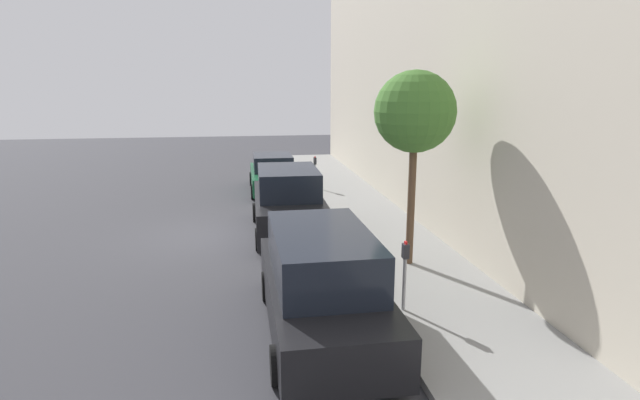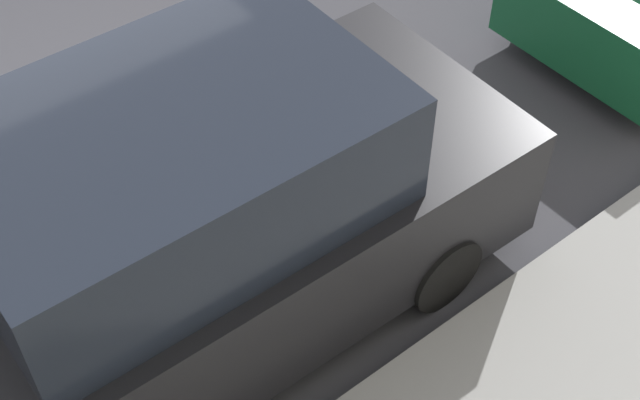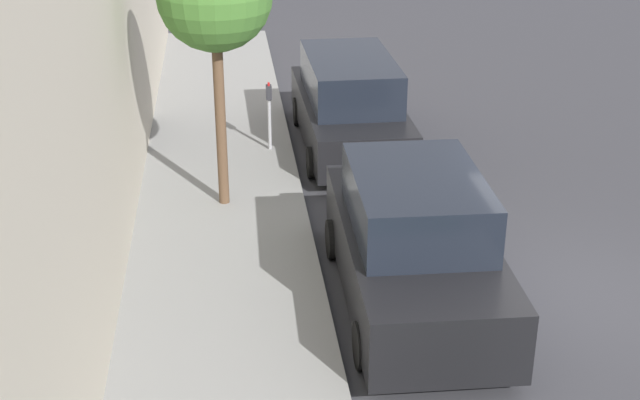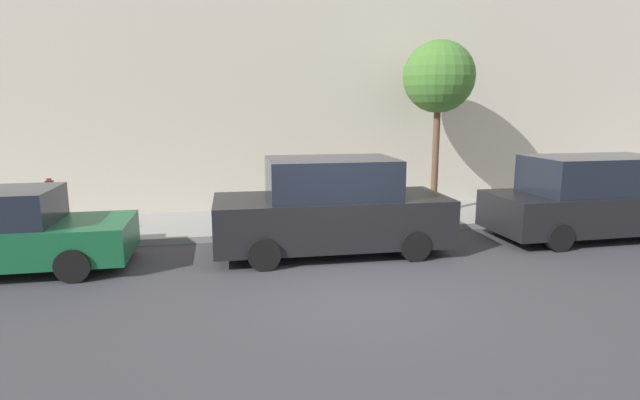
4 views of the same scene
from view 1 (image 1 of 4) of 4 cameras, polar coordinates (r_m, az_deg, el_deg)
The scene contains 8 objects.
ground_plane at distance 15.24m, azimuth -12.24°, elevation -4.00°, with size 60.00×60.00×0.00m, color #38383D.
sidewalk at distance 15.69m, azimuth 6.12°, elevation -2.99°, with size 2.90×32.00×0.15m.
parked_minivan_nearest at distance 9.01m, azimuth 0.17°, elevation -9.52°, with size 2.02×4.92×1.90m.
parked_suv_second at distance 14.94m, azimuth -3.64°, elevation -0.35°, with size 2.08×4.83×1.98m.
parked_sedan_third at distance 21.06m, azimuth -5.40°, elevation 2.95°, with size 1.92×4.50×1.54m.
parking_meter_near at distance 9.65m, azimuth 9.67°, elevation -7.69°, with size 0.11×0.15×1.38m.
parking_meter_far at distance 20.84m, azimuth -0.57°, elevation 3.61°, with size 0.11×0.15×1.35m.
street_tree at distance 11.72m, azimuth 10.80°, elevation 9.74°, with size 1.87×1.87×4.57m.
Camera 1 is at (1.00, -14.56, 4.37)m, focal length 28.00 mm.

